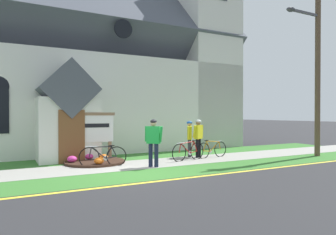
{
  "coord_description": "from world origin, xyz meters",
  "views": [
    {
      "loc": [
        -3.78,
        -9.32,
        1.94
      ],
      "look_at": [
        2.8,
        3.07,
        1.77
      ],
      "focal_mm": 32.78,
      "sensor_mm": 36.0,
      "label": 1
    }
  ],
  "objects_px": {
    "cyclist_in_yellow_jersey": "(198,135)",
    "bicycle_white": "(212,149)",
    "bicycle_blue": "(188,151)",
    "bicycle_green": "(103,156)",
    "cyclist_in_blue_jersey": "(153,139)",
    "church_sign": "(92,129)",
    "roadside_conifer": "(176,71)",
    "utility_pole": "(316,49)",
    "cyclist_in_green_jersey": "(189,136)"
  },
  "relations": [
    {
      "from": "cyclist_in_green_jersey",
      "to": "roadside_conifer",
      "type": "relative_size",
      "value": 0.2
    },
    {
      "from": "cyclist_in_blue_jersey",
      "to": "roadside_conifer",
      "type": "xyz_separation_m",
      "value": [
        6.42,
        9.78,
        4.09
      ]
    },
    {
      "from": "bicycle_white",
      "to": "cyclist_in_green_jersey",
      "type": "xyz_separation_m",
      "value": [
        -0.79,
        0.6,
        0.57
      ]
    },
    {
      "from": "bicycle_blue",
      "to": "bicycle_green",
      "type": "distance_m",
      "value": 3.56
    },
    {
      "from": "church_sign",
      "to": "cyclist_in_blue_jersey",
      "type": "height_order",
      "value": "church_sign"
    },
    {
      "from": "cyclist_in_yellow_jersey",
      "to": "cyclist_in_blue_jersey",
      "type": "bearing_deg",
      "value": -155.27
    },
    {
      "from": "church_sign",
      "to": "bicycle_white",
      "type": "bearing_deg",
      "value": -14.84
    },
    {
      "from": "cyclist_in_blue_jersey",
      "to": "roadside_conifer",
      "type": "distance_m",
      "value": 12.4
    },
    {
      "from": "cyclist_in_green_jersey",
      "to": "cyclist_in_yellow_jersey",
      "type": "bearing_deg",
      "value": -50.19
    },
    {
      "from": "bicycle_green",
      "to": "cyclist_in_yellow_jersey",
      "type": "height_order",
      "value": "cyclist_in_yellow_jersey"
    },
    {
      "from": "bicycle_white",
      "to": "bicycle_blue",
      "type": "distance_m",
      "value": 1.38
    },
    {
      "from": "cyclist_in_yellow_jersey",
      "to": "roadside_conifer",
      "type": "relative_size",
      "value": 0.21
    },
    {
      "from": "bicycle_white",
      "to": "cyclist_in_green_jersey",
      "type": "relative_size",
      "value": 1.05
    },
    {
      "from": "utility_pole",
      "to": "roadside_conifer",
      "type": "xyz_separation_m",
      "value": [
        -1.44,
        10.6,
        0.23
      ]
    },
    {
      "from": "church_sign",
      "to": "roadside_conifer",
      "type": "bearing_deg",
      "value": 42.69
    },
    {
      "from": "cyclist_in_yellow_jersey",
      "to": "utility_pole",
      "type": "bearing_deg",
      "value": -22.68
    },
    {
      "from": "church_sign",
      "to": "cyclist_in_blue_jersey",
      "type": "relative_size",
      "value": 1.15
    },
    {
      "from": "church_sign",
      "to": "cyclist_in_blue_jersey",
      "type": "xyz_separation_m",
      "value": [
        1.65,
        -2.33,
        -0.28
      ]
    },
    {
      "from": "bicycle_blue",
      "to": "roadside_conifer",
      "type": "relative_size",
      "value": 0.21
    },
    {
      "from": "cyclist_in_yellow_jersey",
      "to": "bicycle_white",
      "type": "bearing_deg",
      "value": -27.83
    },
    {
      "from": "bicycle_white",
      "to": "bicycle_blue",
      "type": "relative_size",
      "value": 0.99
    },
    {
      "from": "church_sign",
      "to": "cyclist_in_yellow_jersey",
      "type": "distance_m",
      "value": 4.59
    },
    {
      "from": "bicycle_green",
      "to": "utility_pole",
      "type": "height_order",
      "value": "utility_pole"
    },
    {
      "from": "bicycle_green",
      "to": "utility_pole",
      "type": "bearing_deg",
      "value": -11.01
    },
    {
      "from": "roadside_conifer",
      "to": "bicycle_white",
      "type": "bearing_deg",
      "value": -109.41
    },
    {
      "from": "bicycle_white",
      "to": "cyclist_in_blue_jersey",
      "type": "relative_size",
      "value": 0.98
    },
    {
      "from": "church_sign",
      "to": "cyclist_in_green_jersey",
      "type": "xyz_separation_m",
      "value": [
        4.19,
        -0.73,
        -0.37
      ]
    },
    {
      "from": "bicycle_white",
      "to": "cyclist_in_blue_jersey",
      "type": "distance_m",
      "value": 3.55
    },
    {
      "from": "bicycle_green",
      "to": "cyclist_in_blue_jersey",
      "type": "relative_size",
      "value": 0.97
    },
    {
      "from": "church_sign",
      "to": "cyclist_in_green_jersey",
      "type": "height_order",
      "value": "church_sign"
    },
    {
      "from": "bicycle_green",
      "to": "bicycle_white",
      "type": "bearing_deg",
      "value": -0.02
    },
    {
      "from": "bicycle_white",
      "to": "cyclist_in_yellow_jersey",
      "type": "height_order",
      "value": "cyclist_in_yellow_jersey"
    },
    {
      "from": "cyclist_in_blue_jersey",
      "to": "cyclist_in_green_jersey",
      "type": "bearing_deg",
      "value": 32.3
    },
    {
      "from": "cyclist_in_yellow_jersey",
      "to": "cyclist_in_blue_jersey",
      "type": "xyz_separation_m",
      "value": [
        -2.8,
        -1.29,
        0.04
      ]
    },
    {
      "from": "bicycle_blue",
      "to": "bicycle_green",
      "type": "relative_size",
      "value": 1.02
    },
    {
      "from": "cyclist_in_yellow_jersey",
      "to": "cyclist_in_blue_jersey",
      "type": "height_order",
      "value": "cyclist_in_blue_jersey"
    },
    {
      "from": "church_sign",
      "to": "utility_pole",
      "type": "distance_m",
      "value": 10.65
    },
    {
      "from": "bicycle_white",
      "to": "bicycle_blue",
      "type": "xyz_separation_m",
      "value": [
        -1.36,
        -0.22,
        0.02
      ]
    },
    {
      "from": "bicycle_green",
      "to": "cyclist_in_yellow_jersey",
      "type": "bearing_deg",
      "value": 3.65
    },
    {
      "from": "bicycle_green",
      "to": "utility_pole",
      "type": "xyz_separation_m",
      "value": [
        9.43,
        -1.83,
        4.52
      ]
    },
    {
      "from": "church_sign",
      "to": "bicycle_green",
      "type": "bearing_deg",
      "value": -86.55
    },
    {
      "from": "cyclist_in_yellow_jersey",
      "to": "utility_pole",
      "type": "xyz_separation_m",
      "value": [
        5.06,
        -2.11,
        3.91
      ]
    },
    {
      "from": "bicycle_green",
      "to": "bicycle_blue",
      "type": "bearing_deg",
      "value": -3.65
    },
    {
      "from": "bicycle_blue",
      "to": "utility_pole",
      "type": "relative_size",
      "value": 0.2
    },
    {
      "from": "bicycle_blue",
      "to": "bicycle_white",
      "type": "bearing_deg",
      "value": 9.39
    },
    {
      "from": "cyclist_in_blue_jersey",
      "to": "utility_pole",
      "type": "relative_size",
      "value": 0.2
    },
    {
      "from": "bicycle_white",
      "to": "cyclist_in_blue_jersey",
      "type": "height_order",
      "value": "cyclist_in_blue_jersey"
    },
    {
      "from": "cyclist_in_yellow_jersey",
      "to": "utility_pole",
      "type": "distance_m",
      "value": 6.73
    },
    {
      "from": "bicycle_blue",
      "to": "cyclist_in_green_jersey",
      "type": "relative_size",
      "value": 1.07
    },
    {
      "from": "church_sign",
      "to": "cyclist_in_yellow_jersey",
      "type": "height_order",
      "value": "church_sign"
    }
  ]
}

